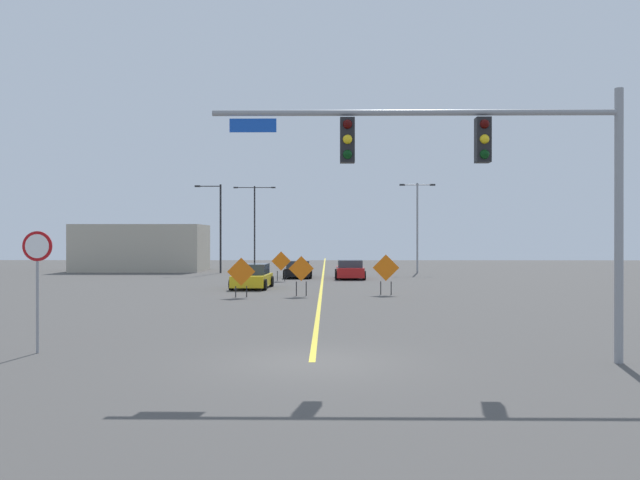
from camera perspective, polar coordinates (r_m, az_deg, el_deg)
ground at (r=15.32m, az=-0.71°, el=-10.80°), size 139.75×139.75×0.00m
road_centre_stripe at (r=53.93m, az=0.29°, el=-2.93°), size 0.16×77.64×0.01m
traffic_signal_assembly at (r=15.55m, az=14.24°, el=6.69°), size 9.59×0.44×6.41m
stop_sign at (r=17.76m, az=-23.78°, el=-2.26°), size 0.76×0.07×3.09m
street_lamp_near_left at (r=67.81m, az=-5.82°, el=1.94°), size 4.41×0.24×8.39m
street_lamp_far_right at (r=54.49m, az=8.63°, el=1.79°), size 2.99×0.24×7.54m
street_lamp_near_right at (r=54.35m, az=-9.01°, el=1.47°), size 2.23×0.24×7.41m
construction_sign_right_shoulder at (r=43.61m, az=-3.47°, el=-2.00°), size 1.31×0.08×2.02m
construction_sign_left_shoulder at (r=33.27m, az=5.87°, el=-2.61°), size 1.37×0.21×2.08m
construction_sign_right_lane at (r=31.86m, az=-7.00°, el=-2.92°), size 1.36×0.34×1.96m
construction_sign_left_lane at (r=32.31m, az=-1.67°, el=-2.73°), size 1.27×0.12×2.02m
car_red_distant at (r=46.22m, az=2.66°, el=-2.67°), size 2.13×4.21×1.36m
car_yellow_mid at (r=37.55m, az=-6.02°, el=-3.28°), size 2.26×4.07×1.42m
car_black_near at (r=47.85m, az=-1.95°, el=-2.60°), size 2.13×4.53×1.25m
roadside_building_west at (r=59.22m, az=-15.53°, el=-0.68°), size 11.09×5.97×4.11m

